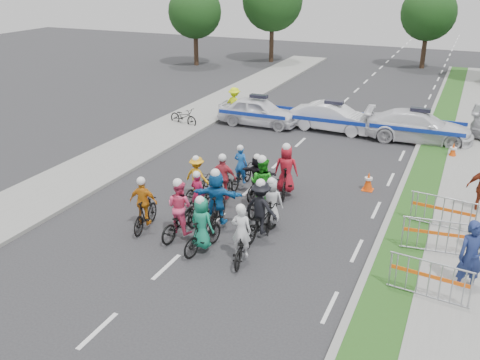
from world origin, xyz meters
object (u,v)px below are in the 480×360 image
at_px(police_car_2, 418,126).
at_px(tree_3, 272,1).
at_px(rider_0, 242,242).
at_px(rider_3, 145,209).
at_px(rider_13, 286,175).
at_px(barrier_0, 429,282).
at_px(marshal_hiviz, 234,104).
at_px(tree_4, 429,13).
at_px(rider_12, 241,173).
at_px(barrier_1, 438,238).
at_px(rider_6, 199,202).
at_px(tree_0, 195,12).
at_px(rider_7, 272,208).
at_px(police_car_1, 333,117).
at_px(barrier_2, 443,214).
at_px(police_car_0, 259,112).
at_px(parked_bike, 183,117).
at_px(rider_11, 258,179).
at_px(rider_10, 198,182).
at_px(rider_4, 261,215).
at_px(rider_5, 217,203).
at_px(cone_0, 368,181).
at_px(cone_1, 453,151).
at_px(rider_1, 202,230).
at_px(rider_2, 180,215).
at_px(spectator_0, 471,257).
at_px(rider_9, 224,184).
at_px(rider_8, 262,191).

height_order(police_car_2, tree_3, tree_3).
relative_size(rider_0, rider_3, 1.01).
xyz_separation_m(rider_13, barrier_0, (5.32, -4.75, -0.21)).
bearing_deg(marshal_hiviz, tree_4, -97.93).
distance_m(rider_12, barrier_1, 7.52).
distance_m(rider_3, rider_6, 1.80).
height_order(marshal_hiviz, tree_0, tree_0).
distance_m(rider_7, barrier_1, 4.92).
xyz_separation_m(police_car_1, tree_3, (-9.87, 17.55, 4.21)).
relative_size(rider_0, barrier_2, 0.91).
relative_size(police_car_0, barrier_0, 2.08).
bearing_deg(parked_bike, rider_11, -121.88).
height_order(rider_11, police_car_2, rider_11).
xyz_separation_m(rider_3, rider_12, (1.36, 4.36, -0.14)).
relative_size(rider_7, tree_4, 0.27).
height_order(rider_10, rider_11, rider_11).
distance_m(rider_4, rider_5, 1.51).
relative_size(rider_13, police_car_1, 0.48).
bearing_deg(marshal_hiviz, rider_10, 119.89).
relative_size(rider_6, tree_3, 0.23).
relative_size(rider_13, cone_0, 2.84).
height_order(rider_7, cone_1, rider_7).
distance_m(barrier_2, parked_bike, 14.79).
relative_size(barrier_1, tree_4, 0.32).
bearing_deg(barrier_0, rider_10, 158.45).
xyz_separation_m(rider_1, cone_1, (6.09, 11.35, -0.35)).
distance_m(rider_11, barrier_2, 6.17).
height_order(rider_10, barrier_0, rider_10).
bearing_deg(cone_0, rider_6, -135.32).
height_order(rider_2, cone_0, rider_2).
distance_m(rider_3, rider_11, 4.31).
distance_m(rider_1, rider_3, 2.34).
relative_size(police_car_1, spectator_0, 2.14).
bearing_deg(rider_13, rider_0, 82.65).
distance_m(police_car_0, barrier_0, 15.90).
height_order(rider_9, rider_13, rider_13).
height_order(rider_8, police_car_1, rider_8).
bearing_deg(tree_4, parked_bike, -113.33).
bearing_deg(rider_0, cone_1, -123.57).
xyz_separation_m(police_car_2, tree_0, (-18.93, 13.59, 3.48)).
distance_m(tree_3, tree_4, 12.19).
xyz_separation_m(rider_5, tree_3, (-9.22, 29.26, 4.06)).
bearing_deg(rider_7, police_car_0, -74.96).
relative_size(rider_13, tree_3, 0.27).
bearing_deg(rider_12, barrier_2, 176.81).
xyz_separation_m(rider_3, rider_6, (1.16, 1.37, -0.13)).
height_order(rider_4, police_car_1, rider_4).
bearing_deg(rider_13, rider_12, -14.86).
height_order(spectator_0, tree_4, tree_4).
bearing_deg(spectator_0, rider_9, 141.36).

